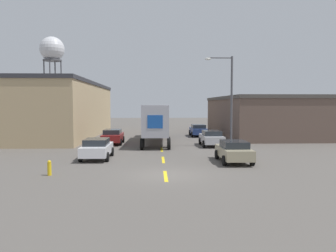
{
  "coord_description": "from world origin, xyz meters",
  "views": [
    {
      "loc": [
        -0.58,
        -18.37,
        3.99
      ],
      "look_at": [
        0.61,
        11.57,
        2.02
      ],
      "focal_mm": 35.0,
      "sensor_mm": 36.0,
      "label": 1
    }
  ],
  "objects": [
    {
      "name": "parked_car_right_mid",
      "position": [
        4.85,
        12.79,
        0.79
      ],
      "size": [
        2.07,
        4.15,
        1.49
      ],
      "color": "#B2B2B7",
      "rests_on": "ground_plane"
    },
    {
      "name": "parked_car_left_near",
      "position": [
        -4.85,
        5.68,
        0.79
      ],
      "size": [
        2.07,
        4.15,
        1.49
      ],
      "color": "silver",
      "rests_on": "ground_plane"
    },
    {
      "name": "water_tower",
      "position": [
        -23.92,
        57.83,
        16.27
      ],
      "size": [
        5.52,
        5.52,
        19.34
      ],
      "color": "#47474C",
      "rests_on": "ground_plane"
    },
    {
      "name": "semi_truck",
      "position": [
        -0.4,
        16.49,
        2.35
      ],
      "size": [
        3.02,
        14.07,
        3.94
      ],
      "rotation": [
        0.0,
        0.0,
        -0.03
      ],
      "color": "navy",
      "rests_on": "ground_plane"
    },
    {
      "name": "street_lamp",
      "position": [
        6.31,
        12.13,
        4.9
      ],
      "size": [
        2.63,
        0.32,
        8.47
      ],
      "color": "#4C4C51",
      "rests_on": "ground_plane"
    },
    {
      "name": "ground_plane",
      "position": [
        0.0,
        0.0,
        0.0
      ],
      "size": [
        160.0,
        160.0,
        0.0
      ],
      "primitive_type": "plane",
      "color": "#56514C"
    },
    {
      "name": "parked_car_left_far",
      "position": [
        -4.85,
        14.65,
        0.79
      ],
      "size": [
        2.07,
        4.15,
        1.49
      ],
      "color": "maroon",
      "rests_on": "ground_plane"
    },
    {
      "name": "warehouse_right",
      "position": [
        13.49,
        24.41,
        2.52
      ],
      "size": [
        11.22,
        20.25,
        5.03
      ],
      "color": "brown",
      "rests_on": "ground_plane"
    },
    {
      "name": "road_centerline",
      "position": [
        0.0,
        5.05,
        0.0
      ],
      "size": [
        0.2,
        13.6,
        0.01
      ],
      "color": "yellow",
      "rests_on": "ground_plane"
    },
    {
      "name": "fire_hydrant",
      "position": [
        -6.53,
        0.09,
        0.43
      ],
      "size": [
        0.22,
        0.22,
        0.86
      ],
      "color": "gold",
      "rests_on": "ground_plane"
    },
    {
      "name": "parked_car_right_near",
      "position": [
        4.85,
        3.86,
        0.79
      ],
      "size": [
        2.07,
        4.15,
        1.49
      ],
      "color": "tan",
      "rests_on": "ground_plane"
    },
    {
      "name": "parked_car_right_far",
      "position": [
        4.85,
        22.46,
        0.79
      ],
      "size": [
        2.07,
        4.15,
        1.49
      ],
      "color": "navy",
      "rests_on": "ground_plane"
    },
    {
      "name": "warehouse_left",
      "position": [
        -14.04,
        23.86,
        3.38
      ],
      "size": [
        12.31,
        25.01,
        6.76
      ],
      "color": "tan",
      "rests_on": "ground_plane"
    }
  ]
}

